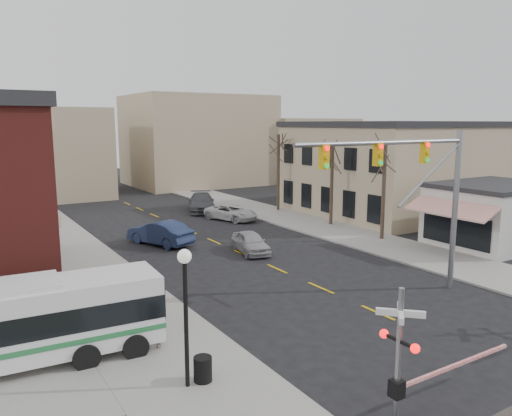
{
  "coord_description": "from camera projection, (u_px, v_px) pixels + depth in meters",
  "views": [
    {
      "loc": [
        -15.73,
        -13.05,
        8.33
      ],
      "look_at": [
        -0.76,
        11.08,
        3.5
      ],
      "focal_mm": 35.0,
      "sensor_mm": 36.0,
      "label": 1
    }
  ],
  "objects": [
    {
      "name": "tan_building",
      "position": [
        408.0,
        166.0,
        47.98
      ],
      "size": [
        20.3,
        15.3,
        8.5
      ],
      "color": "tan",
      "rests_on": "ground"
    },
    {
      "name": "car_d",
      "position": [
        202.0,
        202.0,
        47.7
      ],
      "size": [
        4.59,
        6.36,
        1.71
      ],
      "primitive_type": "imported",
      "rotation": [
        0.0,
        0.0,
        -0.42
      ],
      "color": "#48494E",
      "rests_on": "ground"
    },
    {
      "name": "tree_east_b",
      "position": [
        332.0,
        186.0,
        40.65
      ],
      "size": [
        0.28,
        0.28,
        6.3
      ],
      "color": "#382B21",
      "rests_on": "sidewalk_east"
    },
    {
      "name": "sidewalk_west",
      "position": [
        69.0,
        253.0,
        32.31
      ],
      "size": [
        5.0,
        60.0,
        0.12
      ],
      "primitive_type": "cube",
      "color": "gray",
      "rests_on": "ground"
    },
    {
      "name": "trash_bin",
      "position": [
        203.0,
        369.0,
        16.04
      ],
      "size": [
        0.6,
        0.6,
        0.82
      ],
      "primitive_type": "cylinder",
      "color": "black",
      "rests_on": "sidewalk_west"
    },
    {
      "name": "ground",
      "position": [
        413.0,
        328.0,
        20.51
      ],
      "size": [
        160.0,
        160.0,
        0.0
      ],
      "primitive_type": "plane",
      "color": "black",
      "rests_on": "ground"
    },
    {
      "name": "tree_east_a",
      "position": [
        384.0,
        192.0,
        35.43
      ],
      "size": [
        0.28,
        0.28,
        6.75
      ],
      "color": "#382B21",
      "rests_on": "sidewalk_east"
    },
    {
      "name": "rr_crossing_west",
      "position": [
        409.0,
        355.0,
        13.85
      ],
      "size": [
        5.6,
        1.36,
        4.0
      ],
      "color": "gray",
      "rests_on": "ground"
    },
    {
      "name": "car_c",
      "position": [
        231.0,
        212.0,
        43.39
      ],
      "size": [
        3.79,
        5.37,
        1.36
      ],
      "primitive_type": "imported",
      "rotation": [
        0.0,
        0.0,
        0.35
      ],
      "color": "beige",
      "rests_on": "ground"
    },
    {
      "name": "traffic_signal_mast",
      "position": [
        419.0,
        180.0,
        23.2
      ],
      "size": [
        10.13,
        0.3,
        8.0
      ],
      "color": "gray",
      "rests_on": "ground"
    },
    {
      "name": "car_a",
      "position": [
        251.0,
        242.0,
        32.43
      ],
      "size": [
        2.4,
        4.3,
        1.38
      ],
      "primitive_type": "imported",
      "rotation": [
        0.0,
        0.0,
        -0.2
      ],
      "color": "#9F9EA2",
      "rests_on": "ground"
    },
    {
      "name": "pedestrian_near",
      "position": [
        158.0,
        326.0,
        18.48
      ],
      "size": [
        0.53,
        0.66,
        1.59
      ],
      "primitive_type": "imported",
      "rotation": [
        0.0,
        0.0,
        1.28
      ],
      "color": "#63574F",
      "rests_on": "sidewalk_west"
    },
    {
      "name": "street_lamp",
      "position": [
        185.0,
        290.0,
        15.27
      ],
      "size": [
        0.44,
        0.44,
        4.46
      ],
      "color": "black",
      "rests_on": "sidewalk_west"
    },
    {
      "name": "tree_east_c",
      "position": [
        278.0,
        172.0,
        47.38
      ],
      "size": [
        0.28,
        0.28,
        7.2
      ],
      "color": "#382B21",
      "rests_on": "sidewalk_east"
    },
    {
      "name": "awning_shop",
      "position": [
        493.0,
        214.0,
        34.31
      ],
      "size": [
        9.74,
        6.2,
        4.3
      ],
      "color": "beige",
      "rests_on": "ground"
    },
    {
      "name": "car_b",
      "position": [
        160.0,
        233.0,
        34.57
      ],
      "size": [
        3.58,
        5.36,
        1.67
      ],
      "primitive_type": "imported",
      "rotation": [
        0.0,
        0.0,
        3.54
      ],
      "color": "#1D2849",
      "rests_on": "ground"
    },
    {
      "name": "sidewalk_east",
      "position": [
        303.0,
        222.0,
        42.19
      ],
      "size": [
        5.0,
        60.0,
        0.12
      ],
      "primitive_type": "cube",
      "color": "gray",
      "rests_on": "ground"
    },
    {
      "name": "pedestrian_far",
      "position": [
        103.0,
        298.0,
        20.98
      ],
      "size": [
        1.13,
        1.18,
        1.92
      ],
      "primitive_type": "imported",
      "rotation": [
        0.0,
        0.0,
        0.95
      ],
      "color": "#36415F",
      "rests_on": "sidewalk_west"
    }
  ]
}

